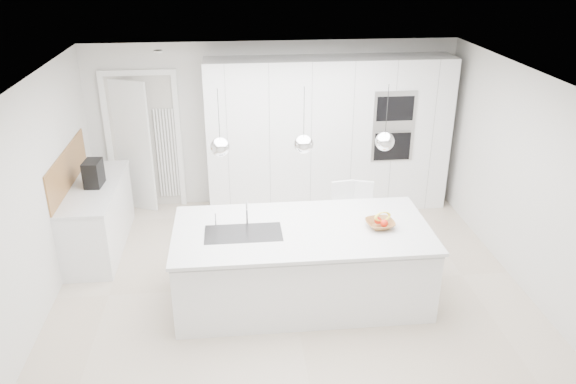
{
  "coord_description": "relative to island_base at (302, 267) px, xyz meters",
  "views": [
    {
      "loc": [
        -0.61,
        -5.7,
        3.8
      ],
      "look_at": [
        0.0,
        0.3,
        1.1
      ],
      "focal_mm": 35.0,
      "sensor_mm": 36.0,
      "label": 1
    }
  ],
  "objects": [
    {
      "name": "island_tap",
      "position": [
        -0.6,
        0.2,
        0.62
      ],
      "size": [
        0.02,
        0.02,
        0.3
      ],
      "primitive_type": "cylinder",
      "color": "white",
      "rests_on": "island_worktop"
    },
    {
      "name": "oak_backsplash",
      "position": [
        -2.84,
        1.5,
        0.72
      ],
      "size": [
        0.02,
        1.8,
        0.5
      ],
      "primitive_type": "cube",
      "color": "olive",
      "rests_on": "wall_left"
    },
    {
      "name": "radiator",
      "position": [
        -1.73,
        2.76,
        0.42
      ],
      "size": [
        0.32,
        0.04,
        1.4
      ],
      "primitive_type": null,
      "color": "white",
      "rests_on": "floor"
    },
    {
      "name": "left_worktop",
      "position": [
        -2.55,
        1.5,
        0.45
      ],
      "size": [
        0.62,
        1.82,
        0.04
      ],
      "primitive_type": "cube",
      "color": "silver",
      "rests_on": "left_base_cabinets"
    },
    {
      "name": "island_sink",
      "position": [
        -0.65,
        -0.0,
        0.39
      ],
      "size": [
        0.84,
        0.44,
        0.18
      ],
      "primitive_type": null,
      "color": "#3F3F42",
      "rests_on": "island_worktop"
    },
    {
      "name": "wall_back",
      "position": [
        -0.1,
        2.8,
        0.82
      ],
      "size": [
        5.5,
        0.0,
        5.5
      ],
      "primitive_type": "plane",
      "rotation": [
        1.57,
        0.0,
        0.0
      ],
      "color": "silver",
      "rests_on": "ground"
    },
    {
      "name": "floor",
      "position": [
        -0.1,
        0.3,
        -0.43
      ],
      "size": [
        5.5,
        5.5,
        0.0
      ],
      "primitive_type": "plane",
      "color": "beige",
      "rests_on": "ground"
    },
    {
      "name": "hallway_door",
      "position": [
        -2.3,
        2.72,
        0.57
      ],
      "size": [
        0.76,
        0.38,
        2.0
      ],
      "primitive_type": "cube",
      "rotation": [
        0.0,
        0.0,
        -0.44
      ],
      "color": "white",
      "rests_on": "floor"
    },
    {
      "name": "apple_b",
      "position": [
        0.9,
        -0.06,
        0.54
      ],
      "size": [
        0.09,
        0.09,
        0.09
      ],
      "primitive_type": "sphere",
      "color": "red",
      "rests_on": "fruit_bowl"
    },
    {
      "name": "bar_stool_right",
      "position": [
        0.92,
        1.0,
        0.05
      ],
      "size": [
        0.45,
        0.52,
        0.97
      ],
      "primitive_type": null,
      "rotation": [
        0.0,
        0.0,
        -0.33
      ],
      "color": "white",
      "rests_on": "floor"
    },
    {
      "name": "espresso_machine",
      "position": [
        -2.53,
        1.51,
        0.64
      ],
      "size": [
        0.22,
        0.33,
        0.34
      ],
      "primitive_type": "cube",
      "rotation": [
        0.0,
        0.0,
        -0.07
      ],
      "color": "black",
      "rests_on": "left_worktop"
    },
    {
      "name": "pendant_left",
      "position": [
        -0.85,
        -0.0,
        1.47
      ],
      "size": [
        0.2,
        0.2,
        0.2
      ],
      "primitive_type": "sphere",
      "color": "white",
      "rests_on": "ceiling"
    },
    {
      "name": "banana_bunch",
      "position": [
        0.9,
        0.02,
        0.59
      ],
      "size": [
        0.23,
        0.17,
        0.21
      ],
      "primitive_type": "torus",
      "rotation": [
        1.22,
        0.0,
        0.35
      ],
      "color": "yellow",
      "rests_on": "fruit_bowl"
    },
    {
      "name": "island_base",
      "position": [
        0.0,
        0.0,
        0.0
      ],
      "size": [
        2.8,
        1.2,
        0.86
      ],
      "primitive_type": "cube",
      "color": "white",
      "rests_on": "floor"
    },
    {
      "name": "pendant_mid",
      "position": [
        -0.0,
        -0.0,
        1.47
      ],
      "size": [
        0.2,
        0.2,
        0.2
      ],
      "primitive_type": "sphere",
      "color": "white",
      "rests_on": "ceiling"
    },
    {
      "name": "pendant_right",
      "position": [
        0.85,
        -0.0,
        1.47
      ],
      "size": [
        0.2,
        0.2,
        0.2
      ],
      "primitive_type": "sphere",
      "color": "white",
      "rests_on": "ceiling"
    },
    {
      "name": "fruit_bowl",
      "position": [
        0.86,
        -0.01,
        0.51
      ],
      "size": [
        0.35,
        0.35,
        0.08
      ],
      "primitive_type": "imported",
      "rotation": [
        0.0,
        0.0,
        0.1
      ],
      "color": "olive",
      "rests_on": "island_worktop"
    },
    {
      "name": "wall_left",
      "position": [
        -2.85,
        0.3,
        0.82
      ],
      "size": [
        0.0,
        5.0,
        5.0
      ],
      "primitive_type": "plane",
      "rotation": [
        1.57,
        0.0,
        1.57
      ],
      "color": "silver",
      "rests_on": "ground"
    },
    {
      "name": "apple_a",
      "position": [
        0.84,
        0.01,
        0.54
      ],
      "size": [
        0.08,
        0.08,
        0.08
      ],
      "primitive_type": "sphere",
      "color": "red",
      "rests_on": "fruit_bowl"
    },
    {
      "name": "island_worktop",
      "position": [
        0.0,
        0.05,
        0.45
      ],
      "size": [
        2.84,
        1.4,
        0.04
      ],
      "primitive_type": "cube",
      "color": "silver",
      "rests_on": "island_base"
    },
    {
      "name": "left_base_cabinets",
      "position": [
        -2.55,
        1.5,
        0.0
      ],
      "size": [
        0.6,
        1.8,
        0.86
      ],
      "primitive_type": "cube",
      "color": "white",
      "rests_on": "floor"
    },
    {
      "name": "bar_stool_left",
      "position": [
        0.66,
        1.0,
        0.06
      ],
      "size": [
        0.39,
        0.5,
        0.98
      ],
      "primitive_type": null,
      "rotation": [
        0.0,
        0.0,
        0.17
      ],
      "color": "white",
      "rests_on": "floor"
    },
    {
      "name": "ceiling",
      "position": [
        -0.1,
        0.3,
        2.07
      ],
      "size": [
        5.5,
        5.5,
        0.0
      ],
      "primitive_type": "plane",
      "rotation": [
        3.14,
        0.0,
        0.0
      ],
      "color": "white",
      "rests_on": "wall_back"
    },
    {
      "name": "oven_stack",
      "position": [
        1.6,
        2.19,
        0.92
      ],
      "size": [
        0.62,
        0.04,
        1.05
      ],
      "primitive_type": null,
      "color": "#A5A5A8",
      "rests_on": "tall_cabinets"
    },
    {
      "name": "tall_cabinets",
      "position": [
        0.7,
        2.5,
        0.72
      ],
      "size": [
        3.6,
        0.6,
        2.3
      ],
      "primitive_type": "cube",
      "color": "white",
      "rests_on": "floor"
    },
    {
      "name": "doorway_frame",
      "position": [
        -2.05,
        2.77,
        0.59
      ],
      "size": [
        1.11,
        0.08,
        2.13
      ],
      "primitive_type": null,
      "color": "white",
      "rests_on": "floor"
    }
  ]
}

